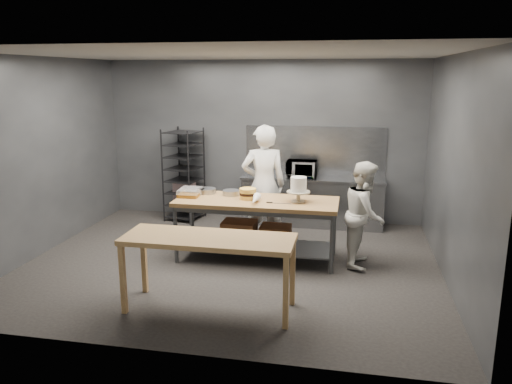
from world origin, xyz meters
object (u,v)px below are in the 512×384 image
chef_behind (264,185)px  chef_right (365,214)px  speed_rack (184,175)px  layer_cake (248,194)px  frosted_cake_stand (299,187)px  work_table (256,222)px  near_counter (209,244)px  microwave (302,169)px

chef_behind → chef_right: chef_behind is taller
chef_behind → speed_rack: bearing=-47.7°
layer_cake → frosted_cake_stand: bearing=-2.3°
chef_right → layer_cake: (-1.72, -0.04, 0.23)m
work_table → speed_rack: (-1.75, 1.82, 0.28)m
speed_rack → chef_behind: 2.06m
near_counter → frosted_cake_stand: frosted_cake_stand is taller
chef_right → chef_behind: bearing=72.8°
chef_behind → layer_cake: 0.72m
speed_rack → microwave: (2.23, 0.08, 0.19)m
frosted_cake_stand → microwave: bearing=94.7°
microwave → chef_right: bearing=-59.0°
chef_right → layer_cake: chef_right is taller
chef_behind → near_counter: bearing=69.9°
work_table → frosted_cake_stand: (0.64, -0.02, 0.57)m
near_counter → layer_cake: (0.09, 1.78, 0.19)m
chef_right → layer_cake: size_ratio=6.17×
near_counter → chef_right: chef_right is taller
speed_rack → chef_behind: bearing=-32.2°
frosted_cake_stand → layer_cake: 0.77m
near_counter → frosted_cake_stand: 1.97m
work_table → near_counter: bearing=-96.8°
work_table → speed_rack: speed_rack is taller
work_table → speed_rack: bearing=133.9°
work_table → microwave: 2.02m
work_table → chef_right: bearing=1.6°
chef_behind → layer_cake: (-0.11, -0.72, 0.02)m
layer_cake → speed_rack: bearing=132.0°
chef_behind → frosted_cake_stand: chef_behind is taller
chef_behind → microwave: size_ratio=3.62×
speed_rack → microwave: speed_rack is taller
work_table → chef_right: chef_right is taller
near_counter → microwave: bearing=79.4°
chef_right → layer_cake: 1.73m
speed_rack → chef_behind: (1.74, -1.10, 0.13)m
chef_right → frosted_cake_stand: size_ratio=4.17×
near_counter → chef_behind: bearing=85.4°
chef_behind → chef_right: (1.60, -0.68, -0.21)m
microwave → work_table: bearing=-104.1°
work_table → chef_behind: bearing=90.9°
near_counter → chef_behind: chef_behind is taller
speed_rack → chef_right: 3.79m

